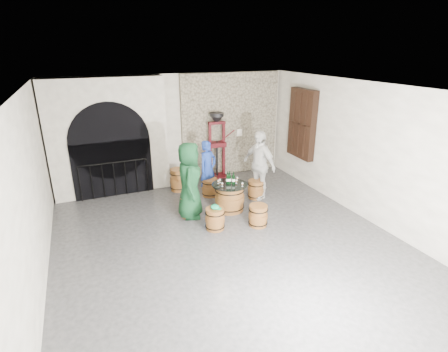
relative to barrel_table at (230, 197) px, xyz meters
name	(u,v)px	position (x,y,z in m)	size (l,w,h in m)	color
ground	(228,242)	(-0.66, -1.41, -0.35)	(8.00, 8.00, 0.00)	#323235
wall_back	(175,129)	(-0.66, 2.59, 1.25)	(8.00, 8.00, 0.00)	silver
wall_front	(388,298)	(-0.66, -5.41, 1.25)	(8.00, 8.00, 0.00)	silver
wall_left	(29,200)	(-4.16, -1.41, 1.25)	(8.00, 8.00, 0.00)	silver
wall_right	(365,152)	(2.84, -1.41, 1.25)	(8.00, 8.00, 0.00)	silver
ceiling	(228,89)	(-0.66, -1.41, 2.85)	(8.00, 8.00, 0.00)	beige
stone_facing_panel	(231,125)	(1.14, 2.53, 1.25)	(3.20, 0.12, 3.18)	#A19880
arched_opening	(109,138)	(-2.56, 2.33, 1.24)	(3.10, 0.60, 3.19)	silver
shuttered_window	(302,124)	(2.72, 0.99, 1.45)	(0.23, 1.10, 2.00)	black
barrel_table	(230,197)	(0.00, 0.00, 0.00)	(0.90, 0.90, 0.70)	brown
barrel_stool_left	(189,207)	(-1.05, 0.05, -0.09)	(0.45, 0.45, 0.51)	brown
barrel_stool_far	(210,187)	(-0.15, 1.04, -0.09)	(0.45, 0.45, 0.51)	brown
barrel_stool_right	(256,189)	(0.96, 0.41, -0.09)	(0.45, 0.45, 0.51)	brown
barrel_stool_near_right	(258,216)	(0.28, -1.01, -0.09)	(0.45, 0.45, 0.51)	brown
barrel_stool_near_left	(215,219)	(-0.70, -0.78, -0.09)	(0.45, 0.45, 0.51)	brown
green_cap	(215,207)	(-0.70, -0.78, 0.20)	(0.24, 0.19, 0.11)	#0D9459
person_green	(189,181)	(-1.02, 0.05, 0.59)	(0.91, 0.59, 1.87)	#103B1E
person_blue	(208,168)	(-0.16, 1.13, 0.43)	(0.57, 0.37, 1.55)	navy
person_white	(259,165)	(1.05, 0.44, 0.59)	(1.10, 0.46, 1.88)	silver
wine_bottle_left	(228,179)	(-0.03, 0.06, 0.48)	(0.08, 0.08, 0.32)	black
wine_bottle_center	(234,179)	(0.10, -0.01, 0.48)	(0.08, 0.08, 0.32)	black
wine_bottle_right	(230,179)	(0.02, 0.05, 0.48)	(0.08, 0.08, 0.32)	black
tasting_glass_a	(222,184)	(-0.22, -0.05, 0.40)	(0.05, 0.05, 0.10)	#C86B26
tasting_glass_b	(236,181)	(0.18, 0.00, 0.40)	(0.05, 0.05, 0.10)	#C86B26
tasting_glass_c	(220,181)	(-0.18, 0.20, 0.40)	(0.05, 0.05, 0.10)	#C86B26
tasting_glass_d	(237,179)	(0.28, 0.17, 0.40)	(0.05, 0.05, 0.10)	#C86B26
tasting_glass_e	(242,185)	(0.23, -0.24, 0.40)	(0.05, 0.05, 0.10)	#C86B26
tasting_glass_f	(218,182)	(-0.25, 0.15, 0.40)	(0.05, 0.05, 0.10)	#C86B26
side_barrel	(178,180)	(-0.84, 1.76, -0.03)	(0.49, 0.49, 0.65)	brown
corking_press	(217,141)	(0.54, 2.20, 0.86)	(0.86, 0.49, 2.07)	#460B13
control_box	(239,132)	(1.39, 2.45, 1.00)	(0.18, 0.10, 0.22)	silver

